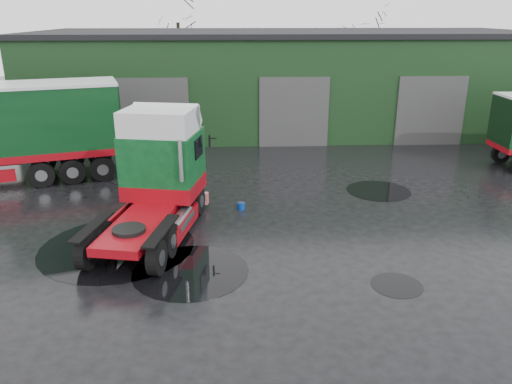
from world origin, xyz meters
The scene contains 10 objects.
ground centered at (0.00, 0.00, 0.00)m, with size 100.00×100.00×0.00m, color black.
warehouse centered at (2.00, 20.00, 3.16)m, with size 32.40×12.40×6.30m.
hero_tractor centered at (-4.50, 1.50, 2.13)m, with size 2.91×6.85×4.26m, color #0C461D, non-canonical shape.
wash_bucket centered at (-1.26, 4.08, 0.14)m, with size 0.29×0.29×0.28m, color #0731A2.
tree_back_a centered at (-6.00, 30.00, 4.75)m, with size 4.40×4.40×9.50m, color black, non-canonical shape.
tree_back_b centered at (10.00, 30.00, 3.75)m, with size 4.40×4.40×7.50m, color black, non-canonical shape.
puddle_0 centered at (-2.89, -0.96, 0.00)m, with size 3.54×3.54×0.01m, color black.
puddle_1 centered at (4.84, 5.95, 0.00)m, with size 2.80×2.80×0.01m, color black.
puddle_2 centered at (-5.47, 0.84, 0.00)m, with size 5.14×5.14×0.01m, color black.
puddle_3 centered at (3.11, -2.07, 0.00)m, with size 1.49×1.49×0.01m, color black.
Camera 1 is at (-1.55, -14.46, 7.39)m, focal length 35.00 mm.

